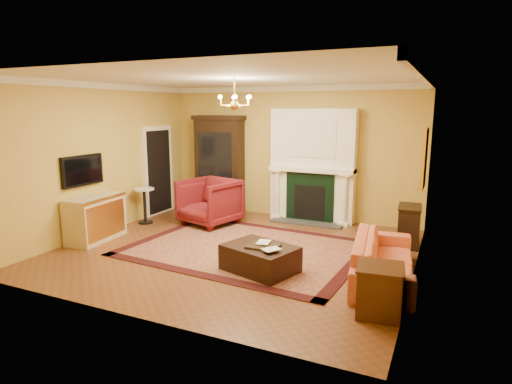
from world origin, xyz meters
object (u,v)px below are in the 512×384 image
Objects in this scene: china_cabinet at (220,166)px; wingback_armchair at (209,200)px; console_table at (409,227)px; commode at (95,218)px; coral_sofa at (384,252)px; leather_ottoman at (260,258)px; end_table at (379,292)px; pedestal_table at (145,203)px.

wingback_armchair is (0.37, -1.17, -0.57)m from china_cabinet.
wingback_armchair is at bearing 179.45° from console_table.
commode is 5.33m from coral_sofa.
leather_ottoman is at bearing -56.98° from china_cabinet.
china_cabinet is 1.05× the size of coral_sofa.
wingback_armchair is at bearing 48.87° from commode.
end_table is 0.83× the size of console_table.
coral_sofa is 1.84m from console_table.
coral_sofa is at bearing 96.01° from end_table.
pedestal_table reaches higher than console_table.
end_table is (5.45, -0.87, -0.13)m from commode.
pedestal_table is 1.31× the size of end_table.
china_cabinet is 3.09× the size of console_table.
china_cabinet is 5.98m from end_table.
coral_sofa is at bearing 32.26° from leather_ottoman.
china_cabinet reaches higher than console_table.
commode is 1.93× the size of end_table.
wingback_armchair is 2.37m from commode.
coral_sofa is 1.20m from end_table.
leather_ottoman is (2.51, -3.23, -0.91)m from china_cabinet.
leather_ottoman is at bearing 98.09° from coral_sofa.
coral_sofa is at bearing -1.28° from commode.
wingback_armchair is 4.23m from coral_sofa.
end_table is (4.05, -2.77, -0.25)m from wingback_armchair.
commode is at bearing -165.60° from leather_ottoman.
pedestal_table is at bearing 82.69° from commode.
china_cabinet reaches higher than leather_ottoman.
wingback_armchair is at bearing 145.59° from end_table.
console_table is 0.68× the size of leather_ottoman.
pedestal_table is (-0.97, -1.69, -0.66)m from china_cabinet.
china_cabinet is at bearing 122.78° from wingback_armchair.
china_cabinet is 4.64m from console_table.
wingback_armchair is 0.52× the size of coral_sofa.
commode is (-0.06, -1.38, -0.03)m from pedestal_table.
console_table reaches higher than end_table.
commode is at bearing -162.66° from console_table.
end_table is (0.12, -1.19, -0.12)m from coral_sofa.
china_cabinet is at bearing 138.32° from end_table.
coral_sofa is at bearing -37.39° from china_cabinet.
end_table is at bearing -22.65° from pedestal_table.
coral_sofa is 2.01× the size of leather_ottoman.
leather_ottoman is (-1.97, -2.31, -0.15)m from console_table.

